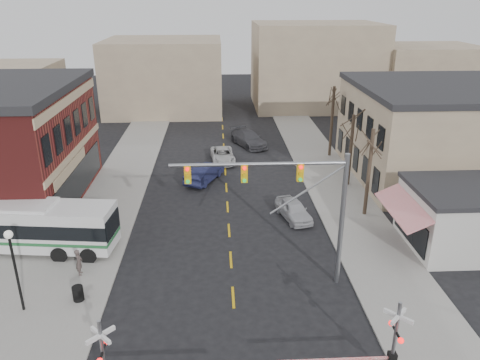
% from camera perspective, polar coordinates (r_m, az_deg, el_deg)
% --- Properties ---
extents(ground, '(160.00, 160.00, 0.00)m').
position_cam_1_polar(ground, '(25.51, -0.66, -16.75)').
color(ground, black).
rests_on(ground, ground).
extents(sidewalk_west, '(5.00, 60.00, 0.12)m').
position_cam_1_polar(sidewalk_west, '(43.85, -14.25, -0.08)').
color(sidewalk_west, gray).
rests_on(sidewalk_west, ground).
extents(sidewalk_east, '(5.00, 60.00, 0.12)m').
position_cam_1_polar(sidewalk_east, '(44.16, 10.68, 0.39)').
color(sidewalk_east, gray).
rests_on(sidewalk_east, ground).
extents(tan_building, '(20.30, 15.30, 8.50)m').
position_cam_1_polar(tan_building, '(47.41, 25.97, 5.37)').
color(tan_building, gray).
rests_on(tan_building, ground).
extents(awning_shop, '(9.74, 6.20, 4.30)m').
position_cam_1_polar(awning_shop, '(34.54, 26.38, -4.06)').
color(awning_shop, beige).
rests_on(awning_shop, ground).
extents(tree_east_a, '(0.28, 0.28, 6.75)m').
position_cam_1_polar(tree_east_a, '(36.05, 15.43, 0.86)').
color(tree_east_a, '#382B21').
rests_on(tree_east_a, sidewalk_east).
extents(tree_east_b, '(0.28, 0.28, 6.30)m').
position_cam_1_polar(tree_east_b, '(41.61, 13.34, 3.53)').
color(tree_east_b, '#382B21').
rests_on(tree_east_b, sidewalk_east).
extents(tree_east_c, '(0.28, 0.28, 7.20)m').
position_cam_1_polar(tree_east_c, '(48.95, 11.12, 6.99)').
color(tree_east_c, '#382B21').
rests_on(tree_east_c, sidewalk_east).
extents(transit_bus, '(12.84, 4.20, 3.25)m').
position_cam_1_polar(transit_bus, '(33.88, -25.42, -5.01)').
color(transit_bus, silver).
rests_on(transit_bus, ground).
extents(traffic_signal_mast, '(9.62, 0.30, 8.00)m').
position_cam_1_polar(traffic_signal_mast, '(25.67, 6.83, -1.72)').
color(traffic_signal_mast, gray).
rests_on(traffic_signal_mast, ground).
extents(rr_crossing_east, '(5.60, 1.36, 4.00)m').
position_cam_1_polar(rr_crossing_east, '(22.15, 17.23, -18.35)').
color(rr_crossing_east, gray).
rests_on(rr_crossing_east, ground).
extents(street_lamp, '(0.44, 0.44, 4.76)m').
position_cam_1_polar(street_lamp, '(26.80, -25.98, -8.22)').
color(street_lamp, black).
rests_on(street_lamp, sidewalk_west).
extents(trash_bin, '(0.60, 0.60, 0.85)m').
position_cam_1_polar(trash_bin, '(27.93, -19.14, -12.92)').
color(trash_bin, black).
rests_on(trash_bin, sidewalk_west).
extents(car_a, '(2.72, 4.53, 1.44)m').
position_cam_1_polar(car_a, '(35.58, 6.55, -3.60)').
color(car_a, '#ADAEB2').
rests_on(car_a, ground).
extents(car_b, '(3.72, 5.32, 1.66)m').
position_cam_1_polar(car_b, '(42.42, -4.37, 0.93)').
color(car_b, '#181C3E').
rests_on(car_b, ground).
extents(car_c, '(2.61, 5.01, 1.35)m').
position_cam_1_polar(car_c, '(47.36, -2.12, 3.03)').
color(car_c, '#BCBCBC').
rests_on(car_c, ground).
extents(car_d, '(4.47, 6.13, 1.65)m').
position_cam_1_polar(car_d, '(52.38, 1.05, 5.07)').
color(car_d, '#3C3C41').
rests_on(car_d, ground).
extents(pedestrian_near, '(0.48, 0.66, 1.67)m').
position_cam_1_polar(pedestrian_near, '(29.96, -19.03, -9.45)').
color(pedestrian_near, '#4D413E').
rests_on(pedestrian_near, sidewalk_west).
extents(pedestrian_far, '(1.12, 1.04, 1.85)m').
position_cam_1_polar(pedestrian_far, '(32.95, -18.38, -6.21)').
color(pedestrian_far, '#2B2D4C').
rests_on(pedestrian_far, sidewalk_west).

